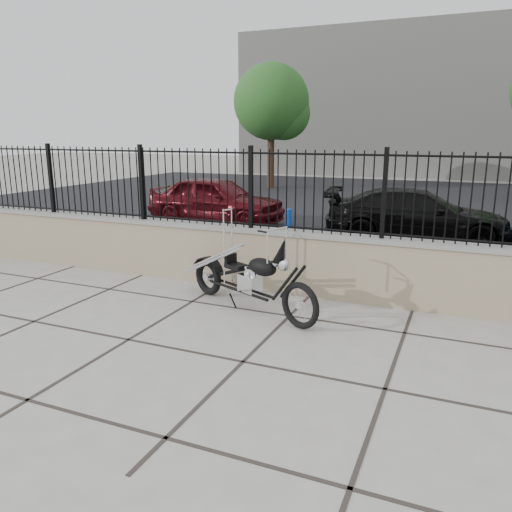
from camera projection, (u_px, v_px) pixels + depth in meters
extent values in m
plane|color=#99968E|center=(243.00, 362.00, 5.36)|extent=(90.00, 90.00, 0.00)
plane|color=black|center=(400.00, 207.00, 16.52)|extent=(30.00, 30.00, 0.00)
cube|color=gray|center=(312.00, 264.00, 7.48)|extent=(14.00, 0.36, 0.96)
cube|color=black|center=(314.00, 192.00, 7.22)|extent=(14.00, 0.08, 1.20)
cube|color=beige|center=(438.00, 103.00, 28.05)|extent=(22.00, 6.00, 8.00)
imported|color=#4B0A11|center=(216.00, 200.00, 13.44)|extent=(3.79, 1.66, 1.27)
imported|color=black|center=(416.00, 215.00, 11.21)|extent=(4.23, 2.15, 1.18)
cylinder|color=blue|center=(288.00, 234.00, 9.72)|extent=(0.13, 0.13, 0.96)
cylinder|color=#382619|center=(271.00, 153.00, 21.85)|extent=(0.30, 0.30, 3.03)
sphere|color=#235E28|center=(271.00, 98.00, 21.29)|extent=(3.24, 3.24, 3.24)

